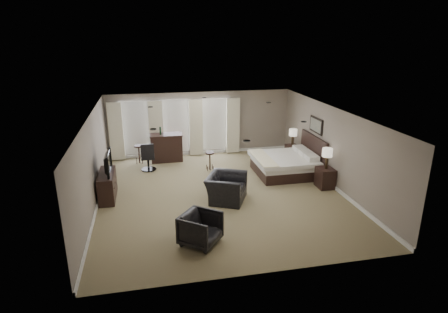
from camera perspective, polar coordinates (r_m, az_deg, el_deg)
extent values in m
cube|color=#7A6F4E|center=(11.93, -0.55, -5.68)|extent=(7.60, 8.60, 0.04)
cube|color=silver|center=(11.13, -0.59, 6.64)|extent=(7.60, 8.60, 0.04)
cube|color=gray|center=(15.51, -3.67, 5.03)|extent=(7.50, 0.04, 2.60)
cube|color=gray|center=(7.66, 5.79, -9.41)|extent=(7.50, 0.04, 2.60)
cube|color=gray|center=(11.38, -19.42, -0.95)|extent=(0.04, 8.50, 2.60)
cube|color=gray|center=(12.71, 16.25, 1.34)|extent=(0.04, 8.50, 2.60)
cube|color=silver|center=(15.32, -13.33, 4.22)|extent=(1.15, 0.04, 2.05)
cube|color=silver|center=(15.35, -7.34, 4.60)|extent=(1.15, 0.04, 2.05)
cube|color=silver|center=(15.55, -1.44, 4.92)|extent=(1.15, 0.04, 2.05)
cube|color=beige|center=(15.26, -16.13, 3.66)|extent=(0.55, 0.12, 2.30)
cube|color=beige|center=(15.21, -10.30, 4.05)|extent=(0.55, 0.12, 2.30)
cube|color=beige|center=(15.33, -4.31, 4.41)|extent=(0.55, 0.12, 2.30)
cube|color=beige|center=(15.61, 1.36, 4.70)|extent=(0.55, 0.12, 2.30)
cube|color=silver|center=(13.50, 9.17, 0.10)|extent=(2.15, 2.05, 1.37)
cube|color=black|center=(12.73, 15.15, -3.16)|extent=(0.49, 0.60, 0.66)
cube|color=black|center=(15.22, 10.31, 0.60)|extent=(0.45, 0.55, 0.60)
cube|color=beige|center=(12.51, 15.40, -0.30)|extent=(0.33, 0.33, 0.68)
cube|color=beige|center=(15.04, 10.45, 2.89)|extent=(0.32, 0.32, 0.66)
cube|color=slate|center=(13.65, 13.81, 4.65)|extent=(0.04, 0.96, 0.56)
cube|color=black|center=(12.02, -17.33, -4.24)|extent=(0.46, 1.42, 0.82)
imported|color=black|center=(11.85, -17.55, -2.06)|extent=(0.66, 1.15, 0.15)
imported|color=black|center=(11.29, 0.33, -4.14)|extent=(1.26, 1.46, 1.08)
imported|color=black|center=(9.11, -3.60, -10.74)|extent=(1.14, 1.15, 0.87)
cube|color=black|center=(14.95, -8.76, 1.37)|extent=(1.26, 0.66, 1.10)
cube|color=black|center=(14.93, -12.80, 0.34)|extent=(0.41, 0.41, 0.72)
cube|color=black|center=(13.82, -2.16, -0.72)|extent=(0.33, 0.33, 0.69)
cube|color=black|center=(14.04, -11.52, 0.03)|extent=(0.55, 0.55, 1.07)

